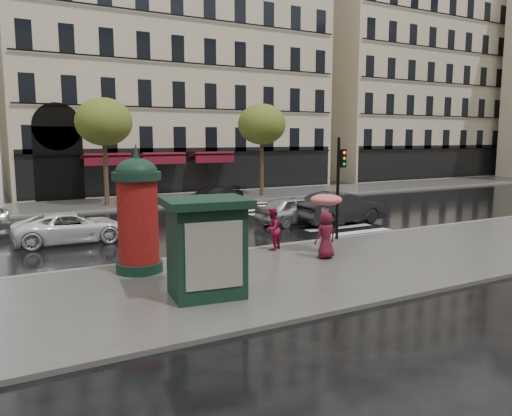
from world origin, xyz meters
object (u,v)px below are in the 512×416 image
man_burgundy (326,235)px  car_darkgrey (341,208)px  woman_umbrella (326,213)px  morris_column (138,211)px  woman_red (272,229)px  newsstand (206,246)px  car_black (210,197)px  car_white (72,227)px  car_silver (296,210)px  traffic_light (339,178)px

man_burgundy → car_darkgrey: size_ratio=0.34×
woman_umbrella → car_darkgrey: (4.77, 5.09, -0.77)m
woman_umbrella → man_burgundy: (-0.57, -0.76, -0.64)m
morris_column → man_burgundy: bearing=-13.2°
woman_umbrella → woman_red: size_ratio=1.42×
woman_umbrella → newsstand: (-5.78, -2.55, -0.12)m
newsstand → woman_umbrella: bearing=23.8°
newsstand → car_black: (7.40, 16.43, -0.82)m
morris_column → car_white: size_ratio=0.88×
car_silver → car_black: car_silver is taller
traffic_light → newsstand: size_ratio=1.61×
morris_column → car_silver: (9.40, 5.40, -1.31)m
morris_column → traffic_light: bearing=6.3°
traffic_light → car_black: 12.44m
morris_column → car_silver: size_ratio=0.95×
car_darkgrey → woman_umbrella: bearing=133.6°
woman_umbrella → man_burgundy: bearing=-127.0°
morris_column → car_black: (8.26, 13.21, -1.39)m
traffic_light → newsstand: (-7.63, -4.15, -1.18)m
man_burgundy → traffic_light: bearing=-135.3°
woman_umbrella → morris_column: morris_column is taller
traffic_light → woman_red: bearing=-174.5°
newsstand → car_darkgrey: 13.04m
car_white → car_darkgrey: bearing=-96.4°
newsstand → car_darkgrey: bearing=35.9°
man_burgundy → morris_column: 6.33m
morris_column → car_white: 6.38m
man_burgundy → newsstand: size_ratio=0.63×
woman_umbrella → man_burgundy: woman_umbrella is taller
car_darkgrey → car_white: size_ratio=1.07×
morris_column → car_black: morris_column is taller
woman_umbrella → car_white: bearing=138.3°
car_silver → car_white: car_silver is taller
man_burgundy → car_silver: bearing=-115.5°
woman_red → newsstand: (-4.31, -3.83, 0.55)m
woman_red → car_black: woman_red is taller
woman_umbrella → car_black: (1.62, 13.88, -0.94)m
traffic_light → man_burgundy: bearing=-135.8°
morris_column → car_black: bearing=58.0°
car_black → woman_red: bearing=-15.3°
woman_umbrella → newsstand: size_ratio=0.85×
morris_column → car_white: bearing=99.2°
woman_red → morris_column: 5.32m
woman_red → traffic_light: (3.33, 0.32, 1.73)m
car_white → car_black: bearing=-51.2°
car_white → car_black: 11.65m
newsstand → car_white: bearing=101.2°
man_burgundy → morris_column: (-6.07, 1.43, 1.09)m
car_silver → newsstand: bearing=132.6°
woman_umbrella → traffic_light: traffic_light is taller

